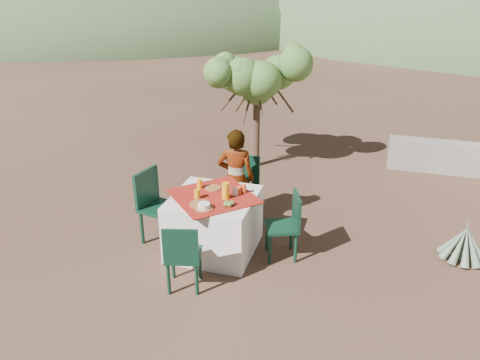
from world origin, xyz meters
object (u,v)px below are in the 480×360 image
(table, at_px, (214,223))
(shrub_tree, at_px, (261,83))
(chair_right, at_px, (288,223))
(chair_left, at_px, (155,203))
(chair_near, at_px, (183,255))
(juice_pitcher, at_px, (226,191))
(person, at_px, (236,178))
(agave, at_px, (464,244))
(chair_far, at_px, (243,184))

(table, distance_m, shrub_tree, 3.24)
(table, height_order, chair_right, chair_right)
(chair_left, bearing_deg, chair_near, -128.06)
(shrub_tree, relative_size, juice_pitcher, 9.54)
(chair_left, height_order, chair_right, chair_left)
(chair_near, bearing_deg, chair_left, -65.09)
(chair_left, xyz_separation_m, chair_right, (1.74, 0.09, -0.07))
(chair_near, relative_size, person, 0.59)
(table, xyz_separation_m, shrub_tree, (-0.17, 3.02, 1.15))
(chair_right, height_order, agave, chair_right)
(chair_near, relative_size, agave, 1.34)
(chair_near, bearing_deg, juice_pitcher, -118.24)
(juice_pitcher, bearing_deg, chair_right, 9.68)
(juice_pitcher, bearing_deg, shrub_tree, 96.32)
(person, relative_size, juice_pitcher, 6.89)
(chair_right, distance_m, juice_pitcher, 0.86)
(chair_far, xyz_separation_m, shrub_tree, (-0.27, 2.04, 1.02))
(person, bearing_deg, chair_far, -103.04)
(table, height_order, agave, table)
(table, height_order, person, person)
(chair_left, height_order, person, person)
(chair_near, distance_m, person, 1.66)
(chair_right, height_order, juice_pitcher, juice_pitcher)
(chair_far, relative_size, person, 0.65)
(table, distance_m, agave, 3.11)
(chair_far, bearing_deg, agave, -3.32)
(chair_near, relative_size, juice_pitcher, 4.08)
(chair_near, distance_m, shrub_tree, 4.07)
(person, xyz_separation_m, juice_pitcher, (0.10, -0.75, 0.16))
(table, relative_size, agave, 2.09)
(chair_far, relative_size, chair_near, 1.10)
(chair_left, xyz_separation_m, person, (0.89, 0.71, 0.16))
(chair_right, bearing_deg, person, -146.60)
(chair_far, height_order, chair_right, chair_far)
(chair_far, height_order, chair_left, chair_left)
(person, height_order, agave, person)
(chair_near, xyz_separation_m, agave, (3.07, 1.58, -0.25))
(agave, bearing_deg, person, 178.85)
(chair_right, height_order, person, person)
(person, height_order, juice_pitcher, person)
(chair_right, relative_size, person, 0.60)
(table, height_order, juice_pitcher, juice_pitcher)
(table, xyz_separation_m, chair_near, (-0.04, -0.91, 0.08))
(table, height_order, chair_left, chair_left)
(chair_left, bearing_deg, agave, -68.51)
(person, bearing_deg, agave, 172.36)
(person, distance_m, juice_pitcher, 0.77)
(chair_far, bearing_deg, juice_pitcher, -83.20)
(person, xyz_separation_m, agave, (2.97, -0.06, -0.49))
(chair_far, xyz_separation_m, chair_right, (0.82, -0.87, -0.04))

